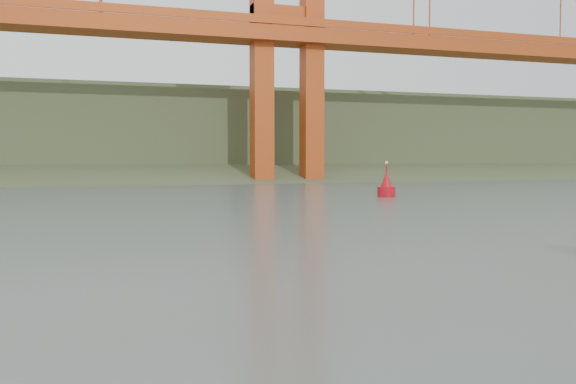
% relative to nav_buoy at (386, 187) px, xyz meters
% --- Properties ---
extents(ground, '(400.00, 400.00, 0.00)m').
position_rel_nav_buoy_xyz_m(ground, '(-19.55, -37.78, -0.96)').
color(ground, '#4B5954').
rests_on(ground, ground).
extents(headlands, '(500.00, 105.36, 27.12)m').
position_rel_nav_buoy_xyz_m(headlands, '(-19.55, 87.72, 6.08)').
color(headlands, '#384728').
rests_on(headlands, ground).
extents(nav_buoy, '(1.76, 1.76, 3.67)m').
position_rel_nav_buoy_xyz_m(nav_buoy, '(0.00, 0.00, 0.00)').
color(nav_buoy, '#B20C15').
rests_on(nav_buoy, ground).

